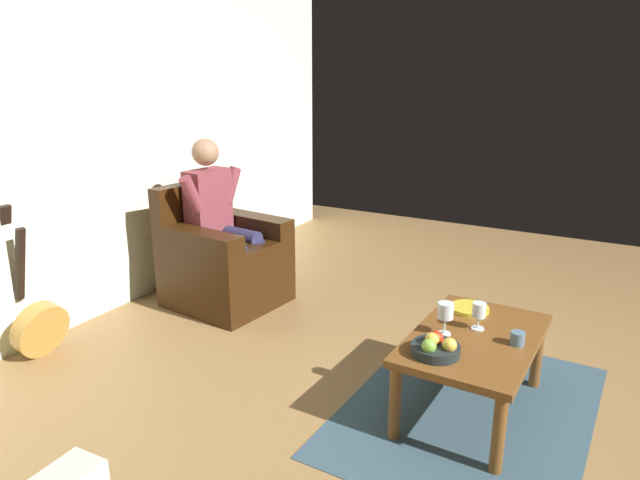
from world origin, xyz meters
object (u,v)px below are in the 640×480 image
Objects in this scene: fruit_bowl at (436,347)px; candle_jar at (517,338)px; guitar at (39,323)px; wine_glass_far at (445,313)px; coffee_table at (474,347)px; person_seated at (220,218)px; wine_glass_near at (479,312)px; decorative_dish at (469,308)px; armchair at (223,261)px.

fruit_bowl is 3.30× the size of candle_jar.
guitar reaches higher than wine_glass_far.
wine_glass_far reaches higher than coffee_table.
person_seated reaches higher than guitar.
coffee_table is at bearing 158.53° from fruit_bowl.
guitar is at bearing -72.73° from wine_glass_near.
fruit_bowl is 0.60m from decorative_dish.
guitar is (1.25, -0.47, -0.46)m from person_seated.
guitar is 2.85m from candle_jar.
wine_glass_near is 0.40m from fruit_bowl.
armchair is 0.34m from person_seated.
armchair reaches higher than candle_jar.
candle_jar is (-0.30, 0.32, -0.01)m from fruit_bowl.
armchair is 2.13m from fruit_bowl.
guitar is at bearing -67.56° from decorative_dish.
person_seated reaches higher than wine_glass_far.
fruit_bowl is (0.84, 1.95, 0.14)m from armchair.
fruit_bowl is at bearing 99.47° from guitar.
armchair is 1.34m from guitar.
candle_jar is at bearing 104.32° from guitar.
wine_glass_far is at bearing -69.63° from coffee_table.
coffee_table is 4.14× the size of fruit_bowl.
person_seated is 2.14m from fruit_bowl.
wine_glass_far reaches higher than candle_jar.
guitar is at bearing -14.51° from person_seated.
guitar reaches higher than armchair.
decorative_dish is (0.24, 1.96, 0.11)m from armchair.
wine_glass_far is at bearing 78.82° from armchair.
guitar is at bearing -75.68° from candle_jar.
person_seated is 5.74× the size of decorative_dish.
guitar reaches higher than candle_jar.
wine_glass_near is at bearing 83.67° from person_seated.
person_seated is 2.02m from wine_glass_far.
guitar is 2.48m from fruit_bowl.
wine_glass_far is 0.37m from candle_jar.
armchair reaches higher than coffee_table.
guitar is 4.11× the size of fruit_bowl.
person_seated is at bearing -103.49° from candle_jar.
person_seated is 1.29× the size of coffee_table.
fruit_bowl is (0.38, -0.11, -0.06)m from wine_glass_near.
armchair is 3.90× the size of fruit_bowl.
coffee_table is 5.63× the size of wine_glass_far.
coffee_table is at bearing 81.40° from person_seated.
wine_glass_near is at bearing 25.03° from decorative_dish.
guitar is (1.25, -0.48, -0.12)m from armchair.
decorative_dish is (-1.01, 2.44, 0.23)m from guitar.
wine_glass_far is 0.25m from fruit_bowl.
person_seated is 2.16m from coffee_table.
person_seated reaches higher than coffee_table.
guitar is at bearing -74.64° from coffee_table.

